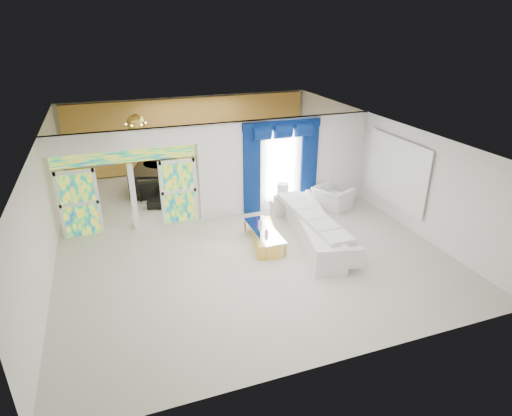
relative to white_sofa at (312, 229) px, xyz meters
name	(u,v)px	position (x,y,z in m)	size (l,w,h in m)	color
floor	(234,227)	(-1.87, 1.57, -0.37)	(12.00, 12.00, 0.00)	#B7AF9E
dividing_wall	(287,163)	(0.28, 2.57, 1.13)	(5.70, 0.18, 3.00)	white
dividing_header	(123,140)	(-4.72, 2.57, 2.36)	(4.30, 0.18, 0.55)	white
stained_panel_left	(79,204)	(-6.14, 2.57, 0.63)	(0.95, 0.04, 2.00)	#994C3F
stained_panel_right	(179,191)	(-3.29, 2.57, 0.63)	(0.95, 0.04, 2.00)	#994C3F
stained_transom	(125,157)	(-4.72, 2.57, 1.88)	(4.00, 0.05, 0.35)	#994C3F
window_pane	(281,167)	(0.03, 2.47, 1.08)	(1.00, 0.02, 2.30)	white
blue_drape_left	(252,172)	(-0.97, 2.44, 1.03)	(0.55, 0.10, 2.80)	#031143
blue_drape_right	(309,165)	(1.03, 2.44, 1.03)	(0.55, 0.10, 2.80)	#031143
blue_pelmet	(282,125)	(0.03, 2.44, 2.45)	(2.60, 0.12, 0.25)	#031143
wall_mirror	(396,171)	(3.07, 0.57, 1.18)	(0.04, 2.70, 1.90)	white
gold_curtains	(191,134)	(-1.87, 7.47, 1.13)	(9.70, 0.12, 2.90)	#C2872E
white_sofa	(312,229)	(0.00, 0.00, 0.00)	(0.83, 3.86, 0.74)	silver
coffee_table	(264,237)	(-1.35, 0.30, -0.16)	(0.61, 1.84, 0.41)	gold
console_table	(291,206)	(0.24, 2.04, -0.15)	(1.32, 0.42, 0.44)	silver
table_lamp	(283,192)	(-0.06, 2.04, 0.36)	(0.36, 0.36, 0.58)	silver
armchair	(332,198)	(1.66, 1.85, 0.00)	(1.13, 0.99, 0.74)	silver
grand_piano	(153,180)	(-3.76, 5.39, 0.08)	(1.34, 1.76, 0.89)	black
piano_bench	(160,204)	(-3.76, 3.79, -0.23)	(0.82, 0.32, 0.27)	black
tv_console	(69,195)	(-6.60, 5.01, 0.01)	(0.53, 0.48, 0.76)	#A67E53
chandelier	(136,123)	(-4.17, 4.97, 2.28)	(0.60, 0.60, 0.60)	gold
decanters	(261,226)	(-1.38, 0.47, 0.11)	(0.15, 0.93, 0.17)	white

